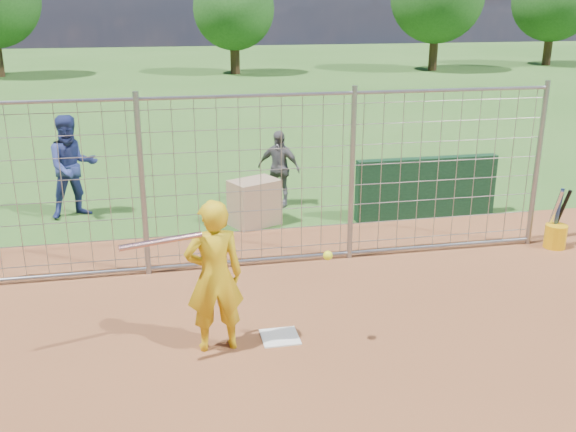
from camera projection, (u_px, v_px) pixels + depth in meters
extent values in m
plane|color=#2D591E|center=(277.00, 330.00, 7.65)|extent=(100.00, 100.00, 0.00)
cube|color=silver|center=(280.00, 337.00, 7.46)|extent=(0.43, 0.43, 0.02)
cube|color=#11381E|center=(426.00, 188.00, 11.47)|extent=(2.60, 0.20, 1.10)
imported|color=gold|center=(214.00, 276.00, 6.98)|extent=(0.66, 0.46, 1.75)
imported|color=navy|center=(73.00, 167.00, 11.40)|extent=(1.08, 0.96, 1.84)
imported|color=#5C5B60|center=(279.00, 168.00, 12.09)|extent=(0.90, 0.77, 1.45)
cube|color=tan|center=(255.00, 202.00, 11.13)|extent=(0.96, 0.84, 0.80)
cylinder|color=silver|center=(161.00, 241.00, 6.47)|extent=(0.84, 0.31, 0.06)
sphere|color=#F2FC1A|center=(328.00, 255.00, 6.89)|extent=(0.10, 0.10, 0.10)
cylinder|color=#E9A70C|center=(555.00, 236.00, 10.13)|extent=(0.34, 0.34, 0.38)
cylinder|color=silver|center=(554.00, 214.00, 10.05)|extent=(0.08, 0.30, 0.83)
cylinder|color=navy|center=(558.00, 214.00, 10.07)|extent=(0.06, 0.14, 0.85)
cylinder|color=black|center=(560.00, 214.00, 10.08)|extent=(0.14, 0.30, 0.83)
cylinder|color=gray|center=(142.00, 187.00, 8.81)|extent=(0.08, 0.08, 2.60)
cylinder|color=gray|center=(352.00, 175.00, 9.38)|extent=(0.08, 0.08, 2.60)
cylinder|color=gray|center=(537.00, 165.00, 9.95)|extent=(0.08, 0.08, 2.60)
cylinder|color=gray|center=(249.00, 96.00, 8.71)|extent=(9.00, 0.05, 0.05)
cylinder|color=gray|center=(252.00, 260.00, 9.48)|extent=(9.00, 0.05, 0.05)
cube|color=gray|center=(250.00, 184.00, 9.11)|extent=(9.00, 0.02, 2.50)
cylinder|color=#3F2B19|center=(235.00, 53.00, 33.87)|extent=(0.50, 0.50, 2.16)
sphere|color=#26561E|center=(234.00, 9.00, 33.16)|extent=(4.20, 4.20, 4.20)
cylinder|color=#3F2B19|center=(434.00, 46.00, 35.43)|extent=(0.50, 0.50, 2.59)
cylinder|color=#3F2B19|center=(548.00, 44.00, 38.36)|extent=(0.50, 0.50, 2.45)
sphere|color=#26561E|center=(554.00, 0.00, 37.56)|extent=(4.76, 4.76, 4.76)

